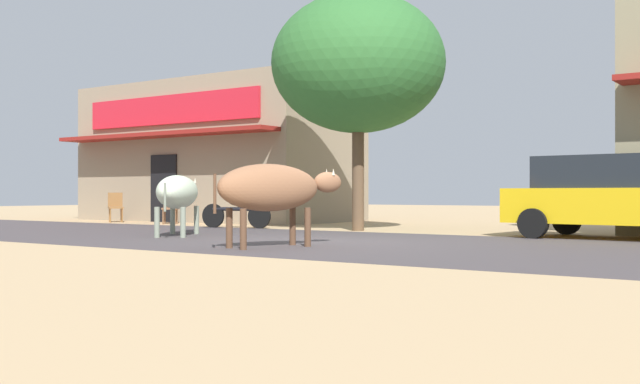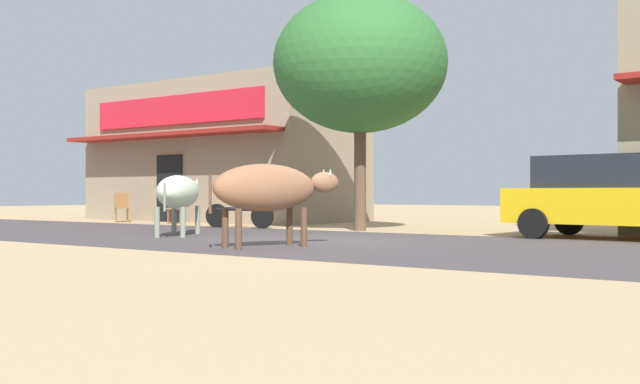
# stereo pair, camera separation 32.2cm
# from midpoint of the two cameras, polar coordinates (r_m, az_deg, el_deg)

# --- Properties ---
(ground) EXTENTS (80.00, 80.00, 0.00)m
(ground) POSITION_cam_midpoint_polar(r_m,az_deg,el_deg) (14.05, -0.50, -3.76)
(ground) COLOR tan
(asphalt_road) EXTENTS (72.00, 6.72, 0.00)m
(asphalt_road) POSITION_cam_midpoint_polar(r_m,az_deg,el_deg) (14.05, -0.50, -3.76)
(asphalt_road) COLOR #474041
(asphalt_road) RESTS_ON ground
(storefront_left_cafe) EXTENTS (8.94, 5.36, 4.47)m
(storefront_left_cafe) POSITION_cam_midpoint_polar(r_m,az_deg,el_deg) (25.45, -8.02, 2.93)
(storefront_left_cafe) COLOR gray
(storefront_left_cafe) RESTS_ON ground
(roadside_tree) EXTENTS (4.17, 4.17, 5.68)m
(roadside_tree) POSITION_cam_midpoint_polar(r_m,az_deg,el_deg) (18.32, 2.39, 9.66)
(roadside_tree) COLOR brown
(roadside_tree) RESTS_ON ground
(parked_hatchback_car) EXTENTS (4.21, 2.23, 1.64)m
(parked_hatchback_car) POSITION_cam_midpoint_polar(r_m,az_deg,el_deg) (15.91, 20.62, -0.29)
(parked_hatchback_car) COLOR yellow
(parked_hatchback_car) RESTS_ON ground
(parked_motorcycle) EXTENTS (1.93, 0.51, 1.06)m
(parked_motorcycle) POSITION_cam_midpoint_polar(r_m,az_deg,el_deg) (19.58, -6.77, -1.35)
(parked_motorcycle) COLOR black
(parked_motorcycle) RESTS_ON ground
(cow_near_brown) EXTENTS (1.86, 2.52, 1.28)m
(cow_near_brown) POSITION_cam_midpoint_polar(r_m,az_deg,el_deg) (16.21, -11.23, -0.04)
(cow_near_brown) COLOR silver
(cow_near_brown) RESTS_ON ground
(cow_far_dark) EXTENTS (1.26, 2.46, 1.39)m
(cow_far_dark) POSITION_cam_midpoint_polar(r_m,az_deg,el_deg) (12.54, -4.36, 0.27)
(cow_far_dark) COLOR #926142
(cow_far_dark) RESTS_ON ground
(cafe_chair_near_tree) EXTENTS (0.61, 0.61, 0.92)m
(cafe_chair_near_tree) POSITION_cam_midpoint_polar(r_m,az_deg,el_deg) (24.25, -15.56, -1.00)
(cafe_chair_near_tree) COLOR brown
(cafe_chair_near_tree) RESTS_ON ground
(cafe_chair_by_doorway) EXTENTS (0.62, 0.62, 0.92)m
(cafe_chair_by_doorway) POSITION_cam_midpoint_polar(r_m,az_deg,el_deg) (22.52, -11.65, -1.07)
(cafe_chair_by_doorway) COLOR brown
(cafe_chair_by_doorway) RESTS_ON ground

